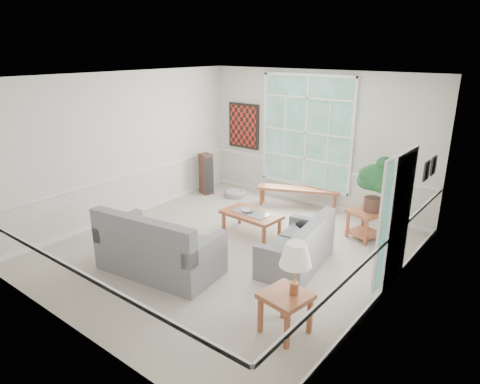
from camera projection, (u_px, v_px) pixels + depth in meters
name	position (u px, v px, depth m)	size (l,w,h in m)	color
floor	(229.00, 249.00, 7.69)	(5.50, 6.00, 0.01)	#A9A191
ceiling	(227.00, 77.00, 6.72)	(5.50, 6.00, 0.02)	white
wall_back	(315.00, 140.00, 9.44)	(5.50, 0.02, 3.00)	silver
wall_front	(64.00, 223.00, 4.97)	(5.50, 0.02, 3.00)	silver
wall_left	(126.00, 146.00, 8.81)	(0.02, 6.00, 3.00)	silver
wall_right	(389.00, 204.00, 5.60)	(0.02, 6.00, 3.00)	silver
window_back	(306.00, 132.00, 9.48)	(2.30, 0.08, 2.40)	white
entry_door	(398.00, 221.00, 6.21)	(0.08, 0.90, 2.10)	white
door_sidelight	(383.00, 228.00, 5.71)	(0.08, 0.26, 1.90)	white
wall_art	(244.00, 126.00, 10.51)	(0.90, 0.06, 1.10)	#5E1711
wall_frame_near	(426.00, 171.00, 6.91)	(0.04, 0.26, 0.32)	black
wall_frame_far	(433.00, 165.00, 7.20)	(0.04, 0.26, 0.32)	black
loveseat_right	(296.00, 242.00, 6.99)	(0.80, 1.54, 0.83)	slate
loveseat_front	(160.00, 241.00, 6.80)	(1.93, 1.00, 1.04)	slate
coffee_table	(251.00, 223.00, 8.26)	(1.15, 0.63, 0.43)	brown
pewter_bowl	(248.00, 211.00, 8.21)	(0.27, 0.27, 0.07)	gray
window_bench	(298.00, 197.00, 9.68)	(1.84, 0.36, 0.43)	brown
end_table	(365.00, 225.00, 8.03)	(0.55, 0.55, 0.55)	brown
houseplant	(374.00, 184.00, 7.79)	(0.62, 0.62, 1.06)	#1D4F25
side_table	(285.00, 313.00, 5.36)	(0.55, 0.55, 0.56)	brown
table_lamp	(295.00, 269.00, 5.16)	(0.40, 0.40, 0.68)	white
pet_bed	(236.00, 194.00, 10.35)	(0.50, 0.50, 0.15)	gray
floor_speaker	(206.00, 174.00, 10.44)	(0.31, 0.25, 1.00)	#41271E
cat	(304.00, 225.00, 7.45)	(0.30, 0.21, 0.14)	black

